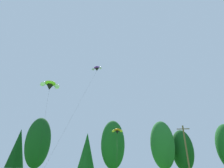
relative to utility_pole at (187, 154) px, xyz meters
The scene contains 10 objects.
treeline_tree_b 43.75m from the utility_pole, 160.46° to the left, with size 4.63×4.63×13.76m.
treeline_tree_c 34.23m from the utility_pole, 163.72° to the left, with size 5.95×5.95×15.36m.
treeline_tree_d 25.53m from the utility_pole, 147.08° to the left, with size 4.24×4.24×12.01m.
treeline_tree_e 18.49m from the utility_pole, 141.64° to the left, with size 5.69×5.69×14.40m.
treeline_tree_f 12.68m from the utility_pole, 101.85° to the left, with size 5.59×5.59×14.03m.
treeline_tree_g 15.22m from the utility_pole, 80.61° to the left, with size 5.12×5.12×12.29m.
utility_pole is the anchor object (origin of this frame).
parafoil_kite_high_lime_white 28.05m from the utility_pole, behind, with size 6.55×10.30×17.84m.
parafoil_kite_mid_orange 15.66m from the utility_pole, 150.30° to the left, with size 3.35×20.39×10.03m.
parafoil_kite_far_purple 25.93m from the utility_pole, behind, with size 4.43×15.64×24.37m.
Camera 1 is at (6.06, -1.45, 2.73)m, focal length 29.87 mm.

